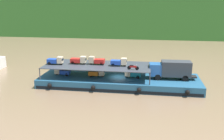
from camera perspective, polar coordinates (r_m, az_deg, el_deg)
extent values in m
plane|color=#7F664C|center=(44.28, 1.60, -3.44)|extent=(400.00, 400.00, 0.00)
cube|color=#23567A|center=(44.05, 1.61, -2.51)|extent=(27.47, 8.18, 1.50)
cube|color=black|center=(40.32, 0.89, -4.82)|extent=(26.92, 0.06, 0.50)
sphere|color=black|center=(42.76, -13.93, -3.39)|extent=(0.71, 0.71, 0.71)
sphere|color=black|center=(40.59, -4.29, -3.97)|extent=(0.71, 0.71, 0.71)
sphere|color=black|center=(39.68, 6.12, -4.48)|extent=(0.71, 0.71, 0.71)
sphere|color=black|center=(40.11, 16.67, -4.84)|extent=(0.71, 0.71, 0.71)
cube|color=#285BA3|center=(43.18, 9.75, 0.15)|extent=(2.05, 2.23, 2.00)
cube|color=#192833|center=(43.05, 8.40, 0.65)|extent=(0.10, 1.84, 0.60)
cube|color=#33383D|center=(43.42, 14.25, 0.32)|extent=(4.85, 2.42, 2.50)
cube|color=black|center=(43.76, 14.14, -1.32)|extent=(6.83, 1.55, 0.20)
cylinder|color=black|center=(44.47, 10.15, -0.89)|extent=(1.01, 0.30, 1.00)
cylinder|color=black|center=(42.53, 10.28, -1.65)|extent=(1.01, 0.30, 1.00)
cylinder|color=black|center=(44.94, 15.81, -1.07)|extent=(1.01, 0.30, 1.00)
cylinder|color=black|center=(43.03, 16.19, -1.82)|extent=(1.01, 0.30, 1.00)
cylinder|color=#383D47|center=(46.74, 8.57, 0.60)|extent=(0.16, 0.16, 2.00)
cylinder|color=#383D47|center=(39.80, 8.53, -2.00)|extent=(0.16, 0.16, 2.00)
cylinder|color=#383D47|center=(50.03, -12.64, 1.37)|extent=(0.16, 0.16, 2.00)
cylinder|color=#383D47|center=(43.61, -15.99, -0.89)|extent=(0.16, 0.16, 2.00)
cube|color=#383D47|center=(43.90, -3.30, 1.07)|extent=(18.27, 7.38, 0.10)
cube|color=#1E47B7|center=(45.37, -10.50, -0.42)|extent=(1.71, 1.21, 0.70)
cube|color=beige|center=(45.77, -12.18, -0.11)|extent=(0.91, 1.01, 1.10)
cube|color=#19232D|center=(45.91, -12.74, 0.05)|extent=(0.05, 0.85, 0.38)
cylinder|color=black|center=(45.97, -12.31, -0.76)|extent=(0.56, 0.14, 0.56)
cylinder|color=black|center=(45.82, -9.80, -0.68)|extent=(0.56, 0.14, 0.56)
cylinder|color=black|center=(44.86, -10.21, -1.05)|extent=(0.56, 0.14, 0.56)
cube|color=orange|center=(44.04, -4.13, -0.67)|extent=(1.70, 1.20, 0.70)
cube|color=beige|center=(43.70, -2.34, -0.50)|extent=(0.90, 1.00, 1.10)
cube|color=#19232D|center=(43.59, -1.74, -0.39)|extent=(0.04, 0.85, 0.38)
cylinder|color=black|center=(43.83, -2.14, -1.20)|extent=(0.56, 0.14, 0.56)
cylinder|color=black|center=(43.73, -4.78, -1.28)|extent=(0.56, 0.14, 0.56)
cylinder|color=black|center=(44.72, -4.47, -0.90)|extent=(0.56, 0.14, 0.56)
cube|color=teal|center=(43.43, 5.37, -0.93)|extent=(1.72, 1.23, 0.70)
cube|color=beige|center=(43.45, 3.53, -0.61)|extent=(0.92, 1.01, 1.10)
cube|color=#19232D|center=(43.45, 2.91, -0.45)|extent=(0.05, 0.85, 0.38)
cylinder|color=black|center=(43.61, 3.32, -1.30)|extent=(0.56, 0.15, 0.56)
cylinder|color=black|center=(44.03, 5.90, -1.19)|extent=(0.56, 0.15, 0.56)
cylinder|color=black|center=(43.01, 5.86, -1.59)|extent=(0.56, 0.15, 0.56)
cube|color=#1E47B7|center=(45.37, -13.28, 2.04)|extent=(1.71, 1.21, 0.70)
cube|color=beige|center=(44.84, -11.63, 2.24)|extent=(0.90, 1.00, 1.10)
cube|color=#19232D|center=(44.66, -11.07, 2.36)|extent=(0.04, 0.85, 0.38)
cylinder|color=black|center=(44.91, -11.41, 1.55)|extent=(0.56, 0.14, 0.56)
cylinder|color=black|center=(45.12, -13.97, 1.46)|extent=(0.56, 0.14, 0.56)
cylinder|color=black|center=(46.08, -13.48, 1.78)|extent=(0.56, 0.14, 0.56)
cube|color=red|center=(44.97, -8.20, 2.18)|extent=(1.73, 1.25, 0.70)
cube|color=beige|center=(44.51, -6.49, 2.36)|extent=(0.93, 1.02, 1.10)
cube|color=#19232D|center=(44.35, -5.91, 2.48)|extent=(0.06, 0.85, 0.38)
cylinder|color=black|center=(44.59, -6.29, 1.67)|extent=(0.56, 0.16, 0.56)
cylinder|color=black|center=(44.68, -8.88, 1.60)|extent=(0.56, 0.16, 0.56)
cylinder|color=black|center=(45.66, -8.45, 1.91)|extent=(0.56, 0.16, 0.56)
cube|color=red|center=(44.01, -2.82, 2.03)|extent=(1.71, 1.22, 0.70)
cube|color=#C6B793|center=(44.27, -4.59, 2.34)|extent=(0.91, 1.01, 1.10)
cube|color=#19232D|center=(44.36, -5.19, 2.50)|extent=(0.05, 0.85, 0.38)
cylinder|color=black|center=(44.43, -4.77, 1.66)|extent=(0.56, 0.15, 0.56)
cylinder|color=black|center=(44.52, -2.17, 1.73)|extent=(0.56, 0.15, 0.56)
cylinder|color=black|center=(43.51, -2.44, 1.40)|extent=(0.56, 0.15, 0.56)
cube|color=#1E47B7|center=(43.09, 0.85, 1.76)|extent=(1.74, 1.26, 0.70)
cube|color=beige|center=(42.93, 2.71, 1.97)|extent=(0.93, 1.03, 1.10)
cube|color=#19232D|center=(42.88, 3.34, 2.09)|extent=(0.07, 0.85, 0.38)
cylinder|color=black|center=(43.05, 2.90, 1.25)|extent=(0.56, 0.16, 0.56)
cylinder|color=black|center=(42.70, 0.24, 1.15)|extent=(0.56, 0.16, 0.56)
cylinder|color=black|center=(43.72, 0.39, 1.49)|extent=(0.56, 0.16, 0.56)
cylinder|color=black|center=(40.73, 5.67, 0.41)|extent=(0.61, 0.18, 0.60)
cylinder|color=black|center=(40.99, 3.89, 0.54)|extent=(0.61, 0.18, 0.60)
cube|color=#B21919|center=(40.80, 4.78, 0.77)|extent=(1.12, 0.35, 0.28)
cube|color=black|center=(40.80, 4.45, 1.04)|extent=(0.62, 0.28, 0.12)
cylinder|color=#B2B2B7|center=(40.61, 5.55, 1.17)|extent=(0.12, 0.55, 0.04)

